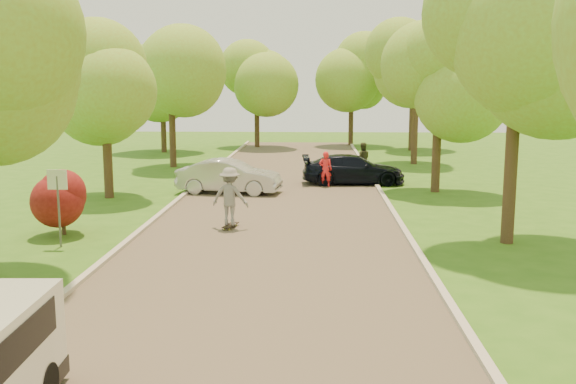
% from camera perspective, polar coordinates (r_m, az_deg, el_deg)
% --- Properties ---
extents(ground, '(100.00, 100.00, 0.00)m').
position_cam_1_polar(ground, '(13.94, -3.04, -9.19)').
color(ground, '#306317').
rests_on(ground, ground).
extents(road, '(8.00, 60.00, 0.01)m').
position_cam_1_polar(road, '(21.65, -1.03, -2.43)').
color(road, '#4C4438').
rests_on(road, ground).
extents(curb_left, '(0.18, 60.00, 0.12)m').
position_cam_1_polar(curb_left, '(22.25, -11.51, -2.15)').
color(curb_left, '#B2AD9E').
rests_on(curb_left, ground).
extents(curb_right, '(0.18, 60.00, 0.12)m').
position_cam_1_polar(curb_right, '(21.77, 9.68, -2.35)').
color(curb_right, '#B2AD9E').
rests_on(curb_right, ground).
extents(street_sign, '(0.55, 0.06, 2.17)m').
position_cam_1_polar(street_sign, '(18.78, -19.78, 0.03)').
color(street_sign, '#59595E').
rests_on(street_sign, ground).
extents(red_shrub, '(1.70, 1.70, 1.95)m').
position_cam_1_polar(red_shrub, '(20.41, -19.43, -0.57)').
color(red_shrub, '#382619').
rests_on(red_shrub, ground).
extents(tree_l_midb, '(4.30, 4.20, 6.62)m').
position_cam_1_polar(tree_l_midb, '(26.42, -15.64, 9.36)').
color(tree_l_midb, '#382619').
rests_on(tree_l_midb, ground).
extents(tree_l_far, '(4.92, 4.80, 7.79)m').
position_cam_1_polar(tree_l_far, '(35.99, -10.06, 10.88)').
color(tree_l_far, '#382619').
rests_on(tree_l_far, ground).
extents(tree_r_mida, '(5.13, 5.00, 7.95)m').
position_cam_1_polar(tree_r_mida, '(19.07, 20.40, 12.12)').
color(tree_r_mida, '#382619').
rests_on(tree_r_mida, ground).
extents(tree_r_midb, '(4.51, 4.40, 7.01)m').
position_cam_1_polar(tree_r_midb, '(27.67, 13.70, 10.04)').
color(tree_r_midb, '#382619').
rests_on(tree_r_midb, ground).
extents(tree_r_far, '(5.33, 5.20, 8.34)m').
position_cam_1_polar(tree_r_far, '(37.65, 11.74, 11.31)').
color(tree_r_far, '#382619').
rests_on(tree_r_far, ground).
extents(tree_bg_a, '(5.12, 5.00, 7.72)m').
position_cam_1_polar(tree_bg_a, '(44.32, -10.88, 10.34)').
color(tree_bg_a, '#382619').
rests_on(tree_bg_a, ground).
extents(tree_bg_b, '(5.12, 5.00, 7.95)m').
position_cam_1_polar(tree_bg_b, '(45.69, 11.35, 10.58)').
color(tree_bg_b, '#382619').
rests_on(tree_bg_b, ground).
extents(tree_bg_c, '(4.92, 4.80, 7.33)m').
position_cam_1_polar(tree_bg_c, '(47.33, -2.55, 10.07)').
color(tree_bg_c, '#382619').
rests_on(tree_bg_c, ground).
extents(tree_bg_d, '(5.12, 5.00, 7.72)m').
position_cam_1_polar(tree_bg_d, '(49.25, 5.94, 10.35)').
color(tree_bg_d, '#382619').
rests_on(tree_bg_d, ground).
extents(silver_sedan, '(4.47, 2.07, 1.42)m').
position_cam_1_polar(silver_sedan, '(26.92, -5.25, 1.38)').
color(silver_sedan, '#B1B2B6').
rests_on(silver_sedan, ground).
extents(dark_sedan, '(4.75, 2.11, 1.35)m').
position_cam_1_polar(dark_sedan, '(29.51, 5.81, 2.01)').
color(dark_sedan, black).
rests_on(dark_sedan, ground).
extents(longboard, '(0.46, 0.97, 0.11)m').
position_cam_1_polar(longboard, '(20.33, -5.14, -2.96)').
color(longboard, black).
rests_on(longboard, ground).
extents(skateboarder, '(1.29, 0.91, 1.82)m').
position_cam_1_polar(skateboarder, '(20.16, -5.17, -0.39)').
color(skateboarder, gray).
rests_on(skateboarder, longboard).
extents(person_striped, '(0.62, 0.45, 1.59)m').
position_cam_1_polar(person_striped, '(28.56, 3.35, 2.03)').
color(person_striped, red).
rests_on(person_striped, ground).
extents(person_olive, '(0.81, 0.63, 1.63)m').
position_cam_1_polar(person_olive, '(32.74, 6.63, 2.97)').
color(person_olive, '#323520').
rests_on(person_olive, ground).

